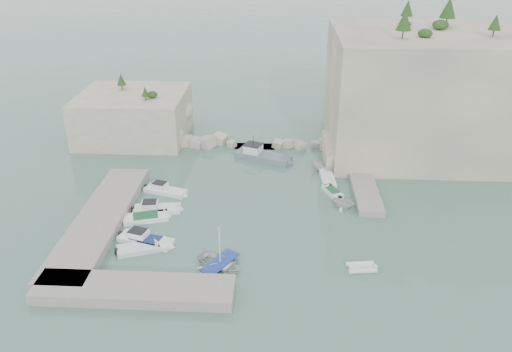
{
  "coord_description": "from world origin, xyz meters",
  "views": [
    {
      "loc": [
        2.79,
        -47.34,
        29.77
      ],
      "look_at": [
        0.0,
        6.0,
        3.0
      ],
      "focal_mm": 35.0,
      "sensor_mm": 36.0,
      "label": 1
    }
  ],
  "objects_px": {
    "rowboat": "(220,266)",
    "work_boat": "(263,159)",
    "tender_east_c": "(327,180)",
    "inflatable_dinghy": "(361,269)",
    "motorboat_a": "(166,193)",
    "motorboat_d": "(146,242)",
    "tender_east_b": "(332,194)",
    "tender_east_d": "(326,172)",
    "motorboat_e": "(139,251)",
    "motorboat_c": "(146,220)",
    "motorboat_b": "(157,211)",
    "tender_east_a": "(343,207)"
  },
  "relations": [
    {
      "from": "motorboat_a",
      "to": "work_boat",
      "type": "xyz_separation_m",
      "value": [
        11.77,
        10.63,
        0.0
      ]
    },
    {
      "from": "motorboat_e",
      "to": "tender_east_d",
      "type": "distance_m",
      "value": 28.32
    },
    {
      "from": "tender_east_b",
      "to": "tender_east_d",
      "type": "height_order",
      "value": "tender_east_d"
    },
    {
      "from": "tender_east_a",
      "to": "rowboat",
      "type": "bearing_deg",
      "value": 157.95
    },
    {
      "from": "motorboat_c",
      "to": "tender_east_b",
      "type": "relative_size",
      "value": 1.43
    },
    {
      "from": "tender_east_c",
      "to": "work_boat",
      "type": "relative_size",
      "value": 0.59
    },
    {
      "from": "motorboat_e",
      "to": "tender_east_d",
      "type": "xyz_separation_m",
      "value": [
        20.55,
        19.49,
        0.0
      ]
    },
    {
      "from": "motorboat_a",
      "to": "tender_east_a",
      "type": "xyz_separation_m",
      "value": [
        21.72,
        -2.32,
        0.0
      ]
    },
    {
      "from": "motorboat_c",
      "to": "tender_east_b",
      "type": "bearing_deg",
      "value": 1.96
    },
    {
      "from": "tender_east_b",
      "to": "motorboat_c",
      "type": "bearing_deg",
      "value": 83.97
    },
    {
      "from": "motorboat_a",
      "to": "tender_east_b",
      "type": "relative_size",
      "value": 1.55
    },
    {
      "from": "motorboat_c",
      "to": "rowboat",
      "type": "distance_m",
      "value": 12.53
    },
    {
      "from": "motorboat_a",
      "to": "tender_east_b",
      "type": "bearing_deg",
      "value": 19.2
    },
    {
      "from": "motorboat_d",
      "to": "inflatable_dinghy",
      "type": "xyz_separation_m",
      "value": [
        22.02,
        -3.4,
        0.0
      ]
    },
    {
      "from": "inflatable_dinghy",
      "to": "motorboat_b",
      "type": "bearing_deg",
      "value": 148.97
    },
    {
      "from": "motorboat_e",
      "to": "rowboat",
      "type": "xyz_separation_m",
      "value": [
        8.69,
        -2.2,
        0.0
      ]
    },
    {
      "from": "motorboat_b",
      "to": "motorboat_e",
      "type": "xyz_separation_m",
      "value": [
        -0.1,
        -7.97,
        0.0
      ]
    },
    {
      "from": "motorboat_a",
      "to": "tender_east_b",
      "type": "distance_m",
      "value": 20.79
    },
    {
      "from": "rowboat",
      "to": "inflatable_dinghy",
      "type": "height_order",
      "value": "rowboat"
    },
    {
      "from": "inflatable_dinghy",
      "to": "tender_east_b",
      "type": "relative_size",
      "value": 0.79
    },
    {
      "from": "motorboat_c",
      "to": "motorboat_d",
      "type": "xyz_separation_m",
      "value": [
        1.13,
        -4.48,
        0.0
      ]
    },
    {
      "from": "tender_east_c",
      "to": "motorboat_e",
      "type": "bearing_deg",
      "value": 125.6
    },
    {
      "from": "motorboat_d",
      "to": "tender_east_b",
      "type": "distance_m",
      "value": 23.63
    },
    {
      "from": "motorboat_d",
      "to": "motorboat_e",
      "type": "height_order",
      "value": "motorboat_d"
    },
    {
      "from": "inflatable_dinghy",
      "to": "rowboat",
      "type": "bearing_deg",
      "value": 174.19
    },
    {
      "from": "rowboat",
      "to": "tender_east_d",
      "type": "bearing_deg",
      "value": 2.2
    },
    {
      "from": "tender_east_c",
      "to": "inflatable_dinghy",
      "type": "bearing_deg",
      "value": -178.31
    },
    {
      "from": "motorboat_e",
      "to": "tender_east_a",
      "type": "bearing_deg",
      "value": 5.19
    },
    {
      "from": "motorboat_e",
      "to": "work_boat",
      "type": "relative_size",
      "value": 0.53
    },
    {
      "from": "rowboat",
      "to": "work_boat",
      "type": "relative_size",
      "value": 0.55
    },
    {
      "from": "rowboat",
      "to": "work_boat",
      "type": "bearing_deg",
      "value": 23.64
    },
    {
      "from": "motorboat_a",
      "to": "motorboat_d",
      "type": "xyz_separation_m",
      "value": [
        0.26,
        -10.91,
        0.0
      ]
    },
    {
      "from": "motorboat_b",
      "to": "tender_east_d",
      "type": "xyz_separation_m",
      "value": [
        20.45,
        11.52,
        0.0
      ]
    },
    {
      "from": "rowboat",
      "to": "work_boat",
      "type": "xyz_separation_m",
      "value": [
        3.2,
        25.29,
        0.0
      ]
    },
    {
      "from": "motorboat_a",
      "to": "tender_east_b",
      "type": "height_order",
      "value": "motorboat_a"
    },
    {
      "from": "motorboat_d",
      "to": "tender_east_c",
      "type": "relative_size",
      "value": 1.24
    },
    {
      "from": "tender_east_a",
      "to": "motorboat_c",
      "type": "bearing_deg",
      "value": 125.08
    },
    {
      "from": "motorboat_e",
      "to": "rowboat",
      "type": "height_order",
      "value": "rowboat"
    },
    {
      "from": "motorboat_a",
      "to": "tender_east_d",
      "type": "bearing_deg",
      "value": 36.0
    },
    {
      "from": "motorboat_a",
      "to": "motorboat_d",
      "type": "distance_m",
      "value": 10.92
    },
    {
      "from": "tender_east_c",
      "to": "tender_east_d",
      "type": "height_order",
      "value": "tender_east_d"
    },
    {
      "from": "tender_east_c",
      "to": "work_boat",
      "type": "distance_m",
      "value": 10.63
    },
    {
      "from": "tender_east_a",
      "to": "tender_east_d",
      "type": "distance_m",
      "value": 9.45
    },
    {
      "from": "motorboat_c",
      "to": "tender_east_a",
      "type": "bearing_deg",
      "value": -6.2
    },
    {
      "from": "motorboat_c",
      "to": "motorboat_d",
      "type": "height_order",
      "value": "motorboat_d"
    },
    {
      "from": "motorboat_a",
      "to": "tender_east_c",
      "type": "xyz_separation_m",
      "value": [
        20.45,
        4.48,
        0.0
      ]
    },
    {
      "from": "inflatable_dinghy",
      "to": "tender_east_d",
      "type": "relative_size",
      "value": 0.72
    },
    {
      "from": "motorboat_c",
      "to": "rowboat",
      "type": "xyz_separation_m",
      "value": [
        9.45,
        -8.23,
        0.0
      ]
    },
    {
      "from": "motorboat_d",
      "to": "tender_east_a",
      "type": "bearing_deg",
      "value": 38.41
    },
    {
      "from": "motorboat_e",
      "to": "work_boat",
      "type": "height_order",
      "value": "work_boat"
    }
  ]
}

